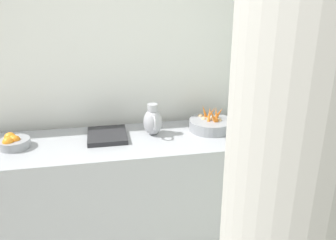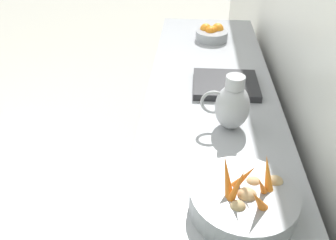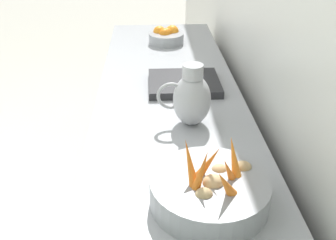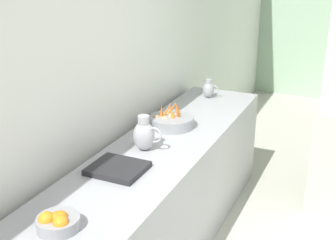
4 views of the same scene
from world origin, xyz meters
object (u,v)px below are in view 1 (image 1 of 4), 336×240
(vegetable_colander, at_px, (211,124))
(metal_pitcher_tall, at_px, (153,121))
(orange_bowl, at_px, (14,142))
(support_column, at_px, (289,239))
(metal_pitcher_short, at_px, (306,114))

(vegetable_colander, distance_m, metal_pitcher_tall, 0.48)
(orange_bowl, height_order, support_column, support_column)
(metal_pitcher_short, bearing_deg, vegetable_colander, -90.39)
(metal_pitcher_tall, bearing_deg, metal_pitcher_short, 90.09)
(support_column, bearing_deg, orange_bowl, -153.23)
(vegetable_colander, distance_m, support_column, 2.20)
(orange_bowl, xyz_separation_m, metal_pitcher_tall, (-0.05, 1.04, 0.07))
(vegetable_colander, bearing_deg, metal_pitcher_short, 89.61)
(vegetable_colander, bearing_deg, orange_bowl, -87.79)
(orange_bowl, relative_size, support_column, 0.07)
(support_column, bearing_deg, metal_pitcher_short, 146.56)
(orange_bowl, distance_m, metal_pitcher_short, 2.37)
(metal_pitcher_tall, xyz_separation_m, support_column, (2.05, -0.03, 0.51))
(metal_pitcher_short, bearing_deg, metal_pitcher_tall, -89.91)
(vegetable_colander, xyz_separation_m, metal_pitcher_tall, (0.01, -0.48, 0.06))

